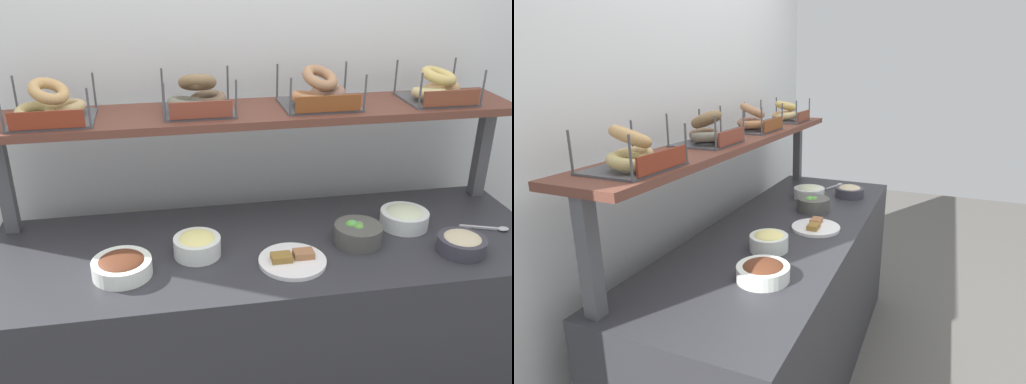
{
  "view_description": "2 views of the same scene",
  "coord_description": "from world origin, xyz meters",
  "views": [
    {
      "loc": [
        -0.38,
        -1.76,
        1.89
      ],
      "look_at": [
        -0.05,
        0.05,
        1.04
      ],
      "focal_mm": 39.64,
      "sensor_mm": 36.0,
      "label": 1
    },
    {
      "loc": [
        -1.82,
        -0.68,
        1.59
      ],
      "look_at": [
        -0.03,
        0.07,
        1.03
      ],
      "focal_mm": 29.69,
      "sensor_mm": 36.0,
      "label": 2
    }
  ],
  "objects": [
    {
      "name": "back_wall",
      "position": [
        0.0,
        0.55,
        1.2
      ],
      "size": [
        3.23,
        0.06,
        2.4
      ],
      "primitive_type": "cube",
      "color": "silver",
      "rests_on": "ground_plane"
    },
    {
      "name": "shelf_riser_left",
      "position": [
        -0.95,
        0.27,
        1.05
      ],
      "size": [
        0.05,
        0.05,
        0.4
      ],
      "primitive_type": "cube",
      "color": "#4C4C51",
      "rests_on": "deli_counter"
    },
    {
      "name": "serving_plate_white",
      "position": [
        0.04,
        -0.14,
        0.86
      ],
      "size": [
        0.23,
        0.23,
        0.04
      ],
      "color": "white",
      "rests_on": "deli_counter"
    },
    {
      "name": "bowl_scallion_spread",
      "position": [
        0.53,
        0.04,
        0.89
      ],
      "size": [
        0.18,
        0.18,
        0.08
      ],
      "color": "white",
      "rests_on": "deli_counter"
    },
    {
      "name": "shelf_riser_right",
      "position": [
        0.95,
        0.27,
        1.05
      ],
      "size": [
        0.05,
        0.05,
        0.4
      ],
      "primitive_type": "cube",
      "color": "#4C4C51",
      "rests_on": "deli_counter"
    },
    {
      "name": "bagel_basket_plain",
      "position": [
        0.71,
        0.27,
        1.33
      ],
      "size": [
        0.28,
        0.26,
        0.14
      ],
      "color": "#4C4C51",
      "rests_on": "upper_shelf"
    },
    {
      "name": "bagel_basket_poppy",
      "position": [
        -0.23,
        0.28,
        1.33
      ],
      "size": [
        0.28,
        0.26,
        0.16
      ],
      "color": "#4C4C51",
      "rests_on": "upper_shelf"
    },
    {
      "name": "bowl_egg_salad",
      "position": [
        -0.28,
        -0.03,
        0.89
      ],
      "size": [
        0.17,
        0.17,
        0.09
      ],
      "color": "white",
      "rests_on": "deli_counter"
    },
    {
      "name": "deli_counter",
      "position": [
        0.0,
        0.0,
        0.42
      ],
      "size": [
        2.03,
        0.7,
        0.85
      ],
      "primitive_type": "cube",
      "color": "#2D2D33",
      "rests_on": "ground_plane"
    },
    {
      "name": "bowl_veggie_mix",
      "position": [
        0.31,
        -0.05,
        0.89
      ],
      "size": [
        0.17,
        0.17,
        0.08
      ],
      "color": "#4E4E49",
      "rests_on": "deli_counter"
    },
    {
      "name": "bagel_basket_sesame",
      "position": [
        -0.75,
        0.25,
        1.33
      ],
      "size": [
        0.29,
        0.25,
        0.15
      ],
      "color": "#4C4C51",
      "rests_on": "upper_shelf"
    },
    {
      "name": "bowl_chocolate_spread",
      "position": [
        -0.53,
        -0.12,
        0.88
      ],
      "size": [
        0.2,
        0.2,
        0.07
      ],
      "color": "white",
      "rests_on": "deli_counter"
    },
    {
      "name": "upper_shelf",
      "position": [
        0.0,
        0.27,
        1.26
      ],
      "size": [
        1.99,
        0.32,
        0.03
      ],
      "primitive_type": "cube",
      "color": "brown",
      "rests_on": "shelf_riser_left"
    },
    {
      "name": "bowl_tuna_salad",
      "position": [
        0.65,
        -0.17,
        0.89
      ],
      "size": [
        0.17,
        0.17,
        0.07
      ],
      "color": "#383742",
      "rests_on": "deli_counter"
    },
    {
      "name": "bagel_basket_everything",
      "position": [
        0.23,
        0.27,
        1.33
      ],
      "size": [
        0.29,
        0.26,
        0.16
      ],
      "color": "#4C4C51",
      "rests_on": "upper_shelf"
    },
    {
      "name": "serving_spoon_near_plate",
      "position": [
        0.85,
        -0.05,
        0.86
      ],
      "size": [
        0.17,
        0.08,
        0.01
      ],
      "color": "#B7B7BC",
      "rests_on": "deli_counter"
    }
  ]
}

